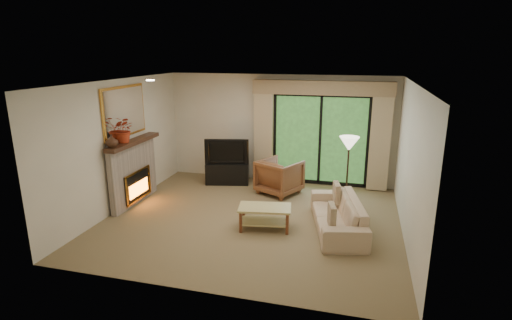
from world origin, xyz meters
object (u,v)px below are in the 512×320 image
(media_console, at_px, (228,173))
(armchair, at_px, (279,177))
(sofa, at_px, (337,214))
(coffee_table, at_px, (265,218))

(media_console, height_order, armchair, armchair)
(sofa, distance_m, coffee_table, 1.31)
(sofa, relative_size, coffee_table, 2.11)
(media_console, height_order, coffee_table, media_console)
(armchair, xyz_separation_m, coffee_table, (0.12, -1.91, -0.18))
(armchair, bearing_deg, coffee_table, 119.74)
(media_console, xyz_separation_m, sofa, (2.76, -1.98, 0.03))
(media_console, relative_size, sofa, 0.52)
(media_console, distance_m, armchair, 1.43)
(armchair, height_order, sofa, armchair)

